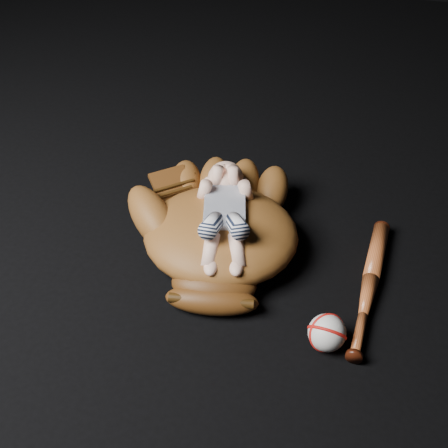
{
  "coord_description": "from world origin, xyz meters",
  "views": [
    {
      "loc": [
        0.17,
        -0.79,
        0.96
      ],
      "look_at": [
        -0.06,
        0.17,
        0.09
      ],
      "focal_mm": 45.0,
      "sensor_mm": 36.0,
      "label": 1
    }
  ],
  "objects": [
    {
      "name": "baseball",
      "position": [
        0.21,
        -0.06,
        0.04
      ],
      "size": [
        0.09,
        0.09,
        0.08
      ],
      "primitive_type": "sphere",
      "rotation": [
        0.0,
        0.0,
        0.22
      ],
      "color": "silver",
      "rests_on": "ground"
    },
    {
      "name": "baseball_bat",
      "position": [
        0.29,
        0.11,
        0.02
      ],
      "size": [
        0.08,
        0.42,
        0.04
      ],
      "primitive_type": null,
      "rotation": [
        0.0,
        0.0,
        -0.11
      ],
      "color": "#A64920",
      "rests_on": "ground"
    },
    {
      "name": "baseball_glove",
      "position": [
        -0.06,
        0.16,
        0.08
      ],
      "size": [
        0.51,
        0.57,
        0.16
      ],
      "primitive_type": null,
      "rotation": [
        0.0,
        0.0,
        0.12
      ],
      "color": "brown",
      "rests_on": "ground"
    },
    {
      "name": "newborn_baby",
      "position": [
        -0.05,
        0.16,
        0.13
      ],
      "size": [
        0.22,
        0.36,
        0.14
      ],
      "primitive_type": null,
      "rotation": [
        0.0,
        0.0,
        0.21
      ],
      "color": "beige",
      "rests_on": "baseball_glove"
    }
  ]
}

